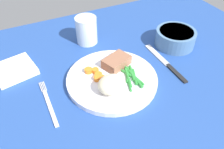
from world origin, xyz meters
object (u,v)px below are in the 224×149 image
napkin (14,70)px  knife (166,63)px  meat_portion (117,62)px  water_glass (87,32)px  fork (49,103)px  salad_bowl (175,37)px  dinner_plate (112,79)px

napkin → knife: bearing=-21.1°
meat_portion → water_glass: (-2.47, 17.93, 0.97)cm
meat_portion → fork: meat_portion is taller
fork → napkin: size_ratio=1.46×
salad_bowl → napkin: (-51.80, 9.23, -2.23)cm
fork → salad_bowl: salad_bowl is taller
meat_portion → fork: size_ratio=0.48×
knife → water_glass: water_glass is taller
knife → salad_bowl: (8.73, 7.42, 2.90)cm
dinner_plate → fork: bearing=-179.2°
water_glass → napkin: (-25.47, -5.64, -3.09)cm
water_glass → salad_bowl: 30.25cm
meat_portion → water_glass: 18.13cm
salad_bowl → water_glass: bearing=150.6°
dinner_plate → water_glass: size_ratio=2.78×
meat_portion → napkin: size_ratio=0.70×
salad_bowl → meat_portion: bearing=-172.7°
fork → water_glass: (19.45, 22.25, 3.75)cm
meat_portion → napkin: 30.60cm
water_glass → napkin: size_ratio=0.82×
dinner_plate → napkin: (-24.46, 16.36, 0.06)cm
water_glass → napkin: bearing=-167.5°
dinner_plate → salad_bowl: size_ratio=1.93×
salad_bowl → dinner_plate: bearing=-165.4°
fork → dinner_plate: bearing=-1.4°
knife → water_glass: (-17.60, 22.28, 3.75)cm
fork → salad_bowl: (45.78, 7.39, 2.90)cm
knife → salad_bowl: salad_bowl is taller
dinner_plate → napkin: bearing=146.2°
knife → salad_bowl: size_ratio=1.54×
fork → water_glass: 29.79cm
water_glass → salad_bowl: (26.33, -14.86, -0.86)cm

